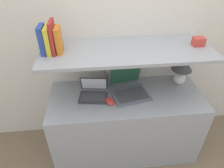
{
  "coord_description": "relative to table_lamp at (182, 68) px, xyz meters",
  "views": [
    {
      "loc": [
        -0.29,
        -1.13,
        1.92
      ],
      "look_at": [
        -0.14,
        0.3,
        0.88
      ],
      "focal_mm": 32.0,
      "sensor_mm": 36.0,
      "label": 1
    }
  ],
  "objects": [
    {
      "name": "book_blue",
      "position": [
        -1.23,
        -0.07,
        0.38
      ],
      "size": [
        0.04,
        0.15,
        0.22
      ],
      "color": "#284293",
      "rests_on": "shelf"
    },
    {
      "name": "laptop_small",
      "position": [
        -0.87,
        -0.11,
        -0.14
      ],
      "size": [
        0.28,
        0.24,
        0.17
      ],
      "color": "#333338",
      "rests_on": "desk"
    },
    {
      "name": "back_riser",
      "position": [
        -0.56,
        0.18,
        -0.34
      ],
      "size": [
        1.45,
        0.04,
        1.16
      ],
      "color": "silver",
      "rests_on": "ground_plane"
    },
    {
      "name": "laptop_large",
      "position": [
        -0.53,
        -0.09,
        -0.13
      ],
      "size": [
        0.39,
        0.38,
        0.27
      ],
      "color": "slate",
      "rests_on": "desk"
    },
    {
      "name": "shelf_gadget",
      "position": [
        0.05,
        -0.07,
        0.3
      ],
      "size": [
        0.09,
        0.07,
        0.07
      ],
      "color": "#CC3D33",
      "rests_on": "shelf"
    },
    {
      "name": "computer_mouse",
      "position": [
        -0.73,
        -0.23,
        -0.16
      ],
      "size": [
        0.11,
        0.14,
        0.04
      ],
      "color": "red",
      "rests_on": "desk"
    },
    {
      "name": "book_red",
      "position": [
        -1.15,
        -0.07,
        0.4
      ],
      "size": [
        0.03,
        0.17,
        0.26
      ],
      "color": "#A82823",
      "rests_on": "shelf"
    },
    {
      "name": "book_yellow",
      "position": [
        -1.19,
        -0.07,
        0.38
      ],
      "size": [
        0.04,
        0.17,
        0.22
      ],
      "color": "gold",
      "rests_on": "shelf"
    },
    {
      "name": "table_lamp",
      "position": [
        0.0,
        0.0,
        0.0
      ],
      "size": [
        0.2,
        0.2,
        0.29
      ],
      "color": "white",
      "rests_on": "desk"
    },
    {
      "name": "shelf",
      "position": [
        -0.56,
        -0.07,
        0.25
      ],
      "size": [
        1.45,
        0.54,
        0.03
      ],
      "color": "#999EA3",
      "rests_on": "back_riser"
    },
    {
      "name": "wall_back",
      "position": [
        -0.56,
        0.22,
        0.29
      ],
      "size": [
        6.0,
        0.05,
        2.4
      ],
      "color": "silver",
      "rests_on": "ground_plane"
    },
    {
      "name": "desk",
      "position": [
        -0.56,
        -0.14,
        -0.55
      ],
      "size": [
        1.45,
        0.6,
        0.73
      ],
      "color": "#999EA3",
      "rests_on": "ground_plane"
    },
    {
      "name": "book_orange",
      "position": [
        -1.11,
        -0.07,
        0.37
      ],
      "size": [
        0.04,
        0.14,
        0.21
      ],
      "color": "orange",
      "rests_on": "shelf"
    },
    {
      "name": "router_box",
      "position": [
        -0.68,
        0.08,
        -0.1
      ],
      "size": [
        0.09,
        0.09,
        0.16
      ],
      "color": "white",
      "rests_on": "desk"
    }
  ]
}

